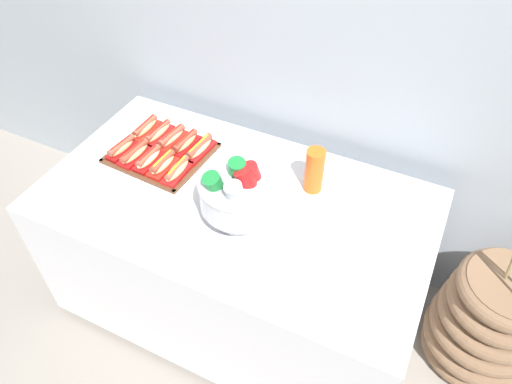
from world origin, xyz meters
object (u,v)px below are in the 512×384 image
object	(u,v)px
hot_dog_2	(149,159)
hot_dog_4	(177,170)
serving_tray	(161,153)
hot_dog_7	(172,138)
floor_vase	(488,321)
hot_dog_6	(158,133)
hot_dog_3	(163,164)
cup_stack	(314,171)
hot_dog_5	(145,128)
buffet_table	(237,254)
hot_dog_8	(185,143)
hot_dog_0	(122,148)
hot_dog_1	(135,153)
hot_dog_9	(199,148)
punch_bowl	(240,191)

from	to	relation	value
hot_dog_2	hot_dog_4	size ratio (longest dim) A/B	0.96
serving_tray	hot_dog_2	size ratio (longest dim) A/B	2.65
hot_dog_7	hot_dog_4	bearing A→B (deg)	-51.12
floor_vase	hot_dog_6	bearing A→B (deg)	-178.33
hot_dog_2	hot_dog_3	bearing A→B (deg)	-3.39
serving_tray	cup_stack	world-z (taller)	cup_stack
hot_dog_5	hot_dog_6	size ratio (longest dim) A/B	0.97
buffet_table	hot_dog_6	distance (m)	0.66
hot_dog_4	buffet_table	bearing A→B (deg)	-3.19
floor_vase	cup_stack	size ratio (longest dim) A/B	5.76
hot_dog_3	hot_dog_8	size ratio (longest dim) A/B	0.94
hot_dog_3	hot_dog_5	distance (m)	0.28
hot_dog_0	hot_dog_1	xyz separation A→B (m)	(0.07, -0.00, -0.00)
hot_dog_0	hot_dog_7	world-z (taller)	same
hot_dog_1	buffet_table	bearing A→B (deg)	-3.28
serving_tray	hot_dog_5	world-z (taller)	hot_dog_5
hot_dog_4	cup_stack	xyz separation A→B (m)	(0.54, 0.18, 0.06)
hot_dog_2	hot_dog_5	xyz separation A→B (m)	(-0.14, 0.17, -0.00)
serving_tray	hot_dog_3	xyz separation A→B (m)	(0.07, -0.09, 0.03)
buffet_table	hot_dog_9	bearing A→B (deg)	146.00
hot_dog_3	hot_dog_7	world-z (taller)	hot_dog_3
serving_tray	hot_dog_7	bearing A→B (deg)	86.61
buffet_table	hot_dog_3	xyz separation A→B (m)	(-0.35, 0.02, 0.40)
hot_dog_3	hot_dog_9	distance (m)	0.18
hot_dog_0	hot_dog_5	world-z (taller)	same
hot_dog_2	hot_dog_9	bearing A→B (deg)	44.34
buffet_table	hot_dog_0	xyz separation A→B (m)	(-0.58, 0.03, 0.40)
floor_vase	hot_dog_8	bearing A→B (deg)	-177.81
buffet_table	floor_vase	bearing A→B (deg)	12.24
floor_vase	hot_dog_2	world-z (taller)	floor_vase
hot_dog_7	serving_tray	bearing A→B (deg)	-93.39
hot_dog_7	cup_stack	size ratio (longest dim) A/B	0.90
hot_dog_0	hot_dog_5	bearing A→B (deg)	86.61
hot_dog_7	hot_dog_8	bearing A→B (deg)	-3.39
hot_dog_4	hot_dog_5	world-z (taller)	hot_dog_5
hot_dog_5	hot_dog_3	bearing A→B (deg)	-39.64
buffet_table	hot_dog_3	bearing A→B (deg)	176.77
hot_dog_6	hot_dog_7	xyz separation A→B (m)	(0.07, -0.00, 0.00)
buffet_table	punch_bowl	size ratio (longest dim) A/B	5.03
hot_dog_8	hot_dog_3	bearing A→B (deg)	-93.39
hot_dog_0	hot_dog_3	distance (m)	0.23
hot_dog_3	hot_dog_4	xyz separation A→B (m)	(0.07, -0.00, -0.00)
hot_dog_7	hot_dog_8	world-z (taller)	same
buffet_table	punch_bowl	distance (m)	0.52
hot_dog_8	cup_stack	bearing A→B (deg)	1.00
buffet_table	hot_dog_3	size ratio (longest dim) A/B	10.01
floor_vase	hot_dog_1	xyz separation A→B (m)	(-1.61, -0.21, 0.52)
hot_dog_8	hot_dog_9	world-z (taller)	hot_dog_8
hot_dog_0	hot_dog_9	bearing A→B (deg)	25.42
hot_dog_4	hot_dog_9	bearing A→B (deg)	86.61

